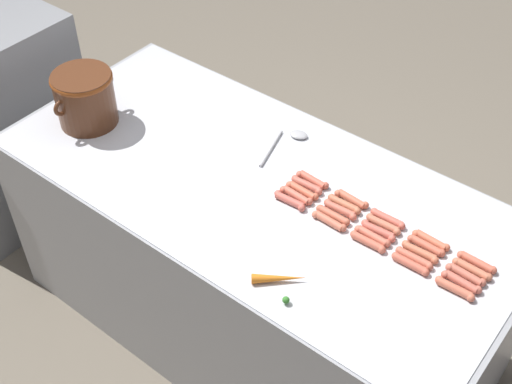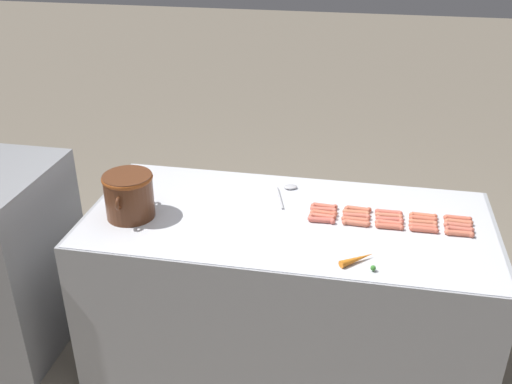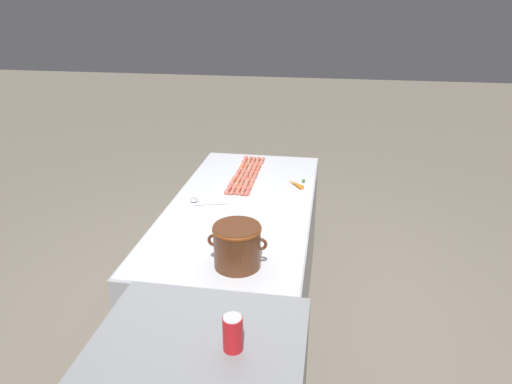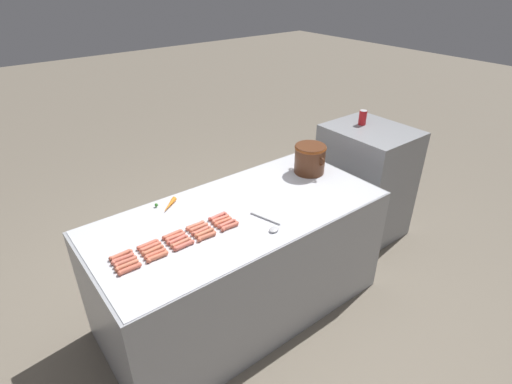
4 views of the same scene
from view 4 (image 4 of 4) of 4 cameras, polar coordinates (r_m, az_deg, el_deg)
ground_plane at (r=3.11m, az=-2.01°, el=-15.88°), size 20.00×20.00×0.00m
griddle_counter at (r=2.82m, az=-2.16°, el=-9.90°), size 0.90×1.93×0.84m
back_cabinet at (r=3.76m, az=15.17°, el=1.46°), size 0.71×0.60×1.01m
hot_dog_0 at (r=2.31m, az=-18.68°, el=-8.47°), size 0.03×0.13×0.03m
hot_dog_1 at (r=2.34m, az=-15.14°, el=-7.22°), size 0.03×0.13×0.03m
hot_dog_2 at (r=2.38m, az=-11.80°, el=-5.94°), size 0.03×0.13×0.03m
hot_dog_3 at (r=2.44m, az=-8.65°, el=-4.73°), size 0.03×0.13×0.03m
hot_dog_4 at (r=2.50m, az=-5.49°, el=-3.47°), size 0.03×0.13×0.03m
hot_dog_5 at (r=2.28m, az=-18.45°, el=-8.97°), size 0.03×0.13×0.03m
hot_dog_6 at (r=2.32m, az=-14.80°, el=-7.56°), size 0.03×0.13×0.03m
hot_dog_7 at (r=2.36m, az=-11.42°, el=-6.28°), size 0.03×0.13×0.03m
hot_dog_8 at (r=2.42m, az=-8.17°, el=-5.03°), size 0.03×0.13×0.03m
hot_dog_9 at (r=2.48m, az=-5.09°, el=-3.83°), size 0.03×0.13×0.03m
hot_dog_10 at (r=2.25m, az=-18.07°, el=-9.40°), size 0.03×0.13×0.03m
hot_dog_11 at (r=2.29m, az=-14.49°, el=-8.01°), size 0.03×0.13×0.03m
hot_dog_12 at (r=2.34m, az=-11.11°, el=-6.69°), size 0.03×0.13×0.03m
hot_dog_13 at (r=2.39m, az=-7.81°, el=-5.47°), size 0.03×0.13×0.03m
hot_dog_14 at (r=2.45m, az=-4.73°, el=-4.19°), size 0.03×0.13×0.03m
hot_dog_15 at (r=2.22m, az=-17.90°, el=-9.90°), size 0.03×0.13×0.03m
hot_dog_16 at (r=2.26m, az=-14.15°, el=-8.49°), size 0.03×0.13×0.03m
hot_dog_17 at (r=2.31m, az=-10.64°, el=-7.10°), size 0.03×0.13×0.03m
hot_dog_18 at (r=2.37m, az=-7.36°, el=-5.79°), size 0.03×0.13×0.03m
hot_dog_19 at (r=2.43m, az=-4.20°, el=-4.51°), size 0.03×0.13×0.03m
hot_dog_20 at (r=2.20m, az=-17.53°, el=-10.39°), size 0.03×0.13×0.03m
hot_dog_21 at (r=2.24m, az=-13.85°, el=-8.90°), size 0.03×0.13×0.03m
hot_dog_22 at (r=2.29m, az=-10.22°, el=-7.47°), size 0.03×0.13×0.03m
hot_dog_23 at (r=2.34m, az=-7.02°, el=-6.26°), size 0.03×0.13×0.03m
hot_dog_24 at (r=2.41m, az=-3.75°, el=-4.88°), size 0.03×0.13×0.03m
bean_pot at (r=3.03m, az=7.67°, el=4.87°), size 0.29×0.24×0.22m
serving_spoon at (r=2.42m, az=2.13°, el=-4.82°), size 0.27×0.11×0.02m
carrot at (r=2.66m, az=-12.33°, el=-1.83°), size 0.13×0.15×0.03m
soda_can at (r=3.61m, az=14.93°, el=10.20°), size 0.07×0.07×0.13m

